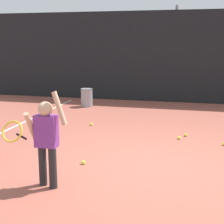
% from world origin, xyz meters
% --- Properties ---
extents(ground_plane, '(20.00, 20.00, 0.00)m').
position_xyz_m(ground_plane, '(0.00, 0.00, 0.00)').
color(ground_plane, '#9E5142').
extents(back_fence_windscreen, '(13.32, 0.08, 2.96)m').
position_xyz_m(back_fence_windscreen, '(0.00, 5.98, 1.48)').
color(back_fence_windscreen, black).
rests_on(back_fence_windscreen, ground).
extents(fence_post_1, '(0.09, 0.09, 3.11)m').
position_xyz_m(fence_post_1, '(0.00, 6.04, 1.56)').
color(fence_post_1, slate).
rests_on(fence_post_1, ground).
extents(tennis_player, '(0.71, 0.58, 1.35)m').
position_xyz_m(tennis_player, '(-1.25, -1.20, 0.73)').
color(tennis_player, '#232326').
rests_on(tennis_player, ground).
extents(ball_hopper, '(0.38, 0.38, 0.56)m').
position_xyz_m(ball_hopper, '(-2.55, 4.51, 0.29)').
color(ball_hopper, gray).
rests_on(ball_hopper, ground).
extents(tennis_ball_0, '(0.07, 0.07, 0.07)m').
position_xyz_m(tennis_ball_0, '(-1.04, -0.26, 0.03)').
color(tennis_ball_0, '#CCE033').
rests_on(tennis_ball_0, ground).
extents(tennis_ball_1, '(0.07, 0.07, 0.07)m').
position_xyz_m(tennis_ball_1, '(0.42, 1.58, 0.03)').
color(tennis_ball_1, '#CCE033').
rests_on(tennis_ball_1, ground).
extents(tennis_ball_2, '(0.07, 0.07, 0.07)m').
position_xyz_m(tennis_ball_2, '(0.54, 1.84, 0.03)').
color(tennis_ball_2, '#CCE033').
rests_on(tennis_ball_2, ground).
extents(tennis_ball_3, '(0.07, 0.07, 0.07)m').
position_xyz_m(tennis_ball_3, '(1.29, 1.36, 0.03)').
color(tennis_ball_3, '#CCE033').
rests_on(tennis_ball_3, ground).
extents(tennis_ball_4, '(0.07, 0.07, 0.07)m').
position_xyz_m(tennis_ball_4, '(-1.70, 2.24, 0.03)').
color(tennis_ball_4, '#CCE033').
rests_on(tennis_ball_4, ground).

